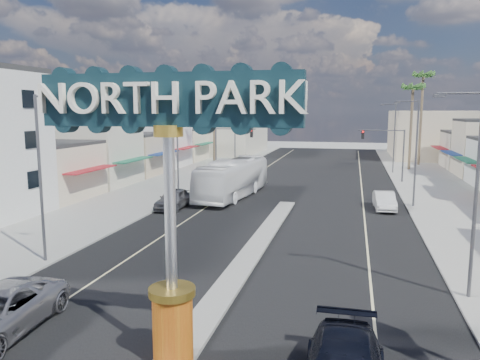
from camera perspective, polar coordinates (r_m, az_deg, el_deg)
The scene contains 23 objects.
ground at distance 42.45m, azimuth 5.98°, elevation -2.64°, with size 160.00×160.00×0.00m, color gray.
road at distance 42.45m, azimuth 5.98°, elevation -2.63°, with size 20.00×120.00×0.01m, color black.
median_island at distance 27.12m, azimuth 1.40°, elevation -8.89°, with size 1.30×30.00×0.16m, color gray.
sidewalk_left at distance 46.37m, azimuth -11.43°, elevation -1.73°, with size 8.00×120.00×0.12m, color gray.
sidewalk_right at distance 42.95m, azimuth 24.86°, elevation -3.18°, with size 8.00×120.00×0.12m, color gray.
storefront_row_left at distance 61.98m, azimuth -14.84°, elevation 3.46°, with size 12.00×42.00×6.00m, color beige.
backdrop_far_left at distance 90.65m, azimuth -4.05°, elevation 5.89°, with size 20.00×20.00×8.00m, color #B7B29E.
backdrop_far_right at distance 87.96m, azimuth 24.54°, elevation 5.06°, with size 20.00×20.00×8.00m, color beige.
gateway_sign at distance 14.53m, azimuth -8.61°, elevation -0.60°, with size 8.20×1.50×9.15m.
traffic_signal_left at distance 57.33m, azimuth -1.22°, elevation 4.63°, with size 5.09×0.45×6.00m.
traffic_signal_right at distance 55.55m, azimuth 17.48°, elevation 4.11°, with size 5.09×0.45×6.00m.
streetlight_l_near at distance 26.75m, azimuth -22.95°, elevation 1.12°, with size 2.03×0.22×9.00m.
streetlight_l_mid at distance 44.35m, azimuth -7.43°, elevation 4.43°, with size 2.03×0.22×9.00m.
streetlight_l_far at distance 65.33m, azimuth -0.48°, elevation 5.81°, with size 2.03×0.22×9.00m.
streetlight_r_near at distance 22.09m, azimuth 26.49°, elevation -0.54°, with size 2.03×0.22×9.00m.
streetlight_r_mid at distance 41.71m, azimuth 20.48°, elevation 3.70°, with size 2.03×0.22×9.00m.
streetlight_r_far at distance 63.56m, azimuth 18.17°, elevation 5.31°, with size 2.03×0.22×9.00m.
palm_left_far at distance 64.09m, azimuth -3.20°, elevation 11.50°, with size 2.60×2.60×13.10m.
palm_right_mid at distance 67.75m, azimuth 20.33°, elevation 10.07°, with size 2.60×2.60×12.10m.
palm_right_far at distance 74.03m, azimuth 21.43°, elevation 11.22°, with size 2.60×2.60×14.10m.
car_parked_left at distance 39.53m, azimuth -8.10°, elevation -2.28°, with size 1.97×4.90×1.67m, color slate.
car_parked_right at distance 40.56m, azimuth 17.19°, elevation -2.44°, with size 1.57×4.50×1.48m, color silver.
city_bus at distance 44.20m, azimuth -0.86°, elevation 0.21°, with size 3.01×12.86×3.58m, color white.
Camera 1 is at (5.45, -11.29, 8.22)m, focal length 35.00 mm.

